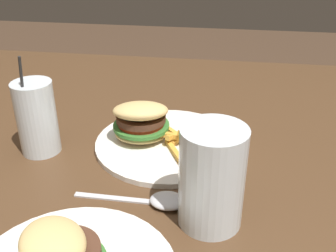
{
  "coord_description": "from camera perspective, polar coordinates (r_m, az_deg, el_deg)",
  "views": [
    {
      "loc": [
        -0.11,
        0.56,
        1.13
      ],
      "look_at": [
        -0.01,
        -0.09,
        0.78
      ],
      "focal_mm": 42.0,
      "sensor_mm": 36.0,
      "label": 1
    }
  ],
  "objects": [
    {
      "name": "dining_table",
      "position": [
        0.75,
        -1.83,
        -12.74
      ],
      "size": [
        1.29,
        1.25,
        0.73
      ],
      "color": "#4C331E",
      "rests_on": "ground_plane"
    },
    {
      "name": "meal_plate_near",
      "position": [
        0.75,
        -1.53,
        -0.99
      ],
      "size": [
        0.28,
        0.28,
        0.1
      ],
      "color": "white",
      "rests_on": "dining_table"
    },
    {
      "name": "beer_glass",
      "position": [
        0.55,
        6.36,
        -7.6
      ],
      "size": [
        0.09,
        0.09,
        0.15
      ],
      "color": "silver",
      "rests_on": "dining_table"
    },
    {
      "name": "juice_glass",
      "position": [
        0.76,
        -18.47,
        0.83
      ],
      "size": [
        0.07,
        0.07,
        0.19
      ],
      "color": "silver",
      "rests_on": "dining_table"
    },
    {
      "name": "spoon",
      "position": [
        0.61,
        -0.76,
        -10.74
      ],
      "size": [
        0.18,
        0.05,
        0.02
      ],
      "rotation": [
        0.0,
        0.0,
        3.13
      ],
      "color": "silver",
      "rests_on": "dining_table"
    }
  ]
}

